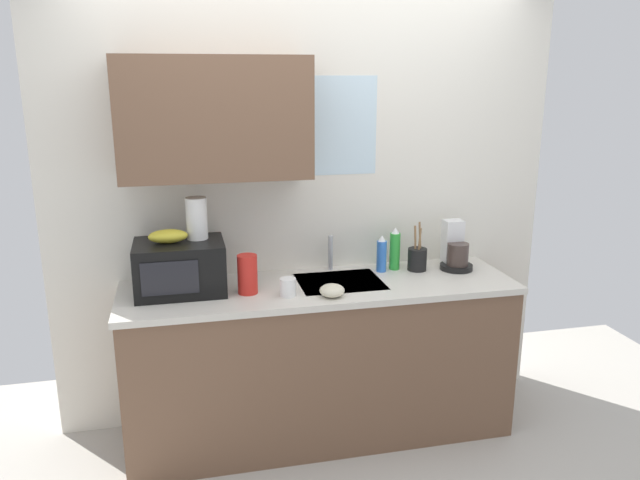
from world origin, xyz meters
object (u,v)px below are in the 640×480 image
microwave (180,267)px  cereal_canister (247,274)px  dish_soap_bottle_green (395,250)px  coffee_maker (455,251)px  dish_soap_bottle_blue (382,255)px  small_bowl (332,290)px  banana_bunch (168,236)px  mug_white (288,287)px  utensil_crock (417,258)px  paper_towel_roll (197,218)px

microwave → cereal_canister: size_ratio=2.23×
dish_soap_bottle_green → cereal_canister: bearing=-166.1°
coffee_maker → dish_soap_bottle_green: bearing=170.2°
dish_soap_bottle_blue → small_bowl: dish_soap_bottle_blue is taller
banana_bunch → mug_white: bearing=-18.0°
banana_bunch → small_bowl: size_ratio=1.54×
dish_soap_bottle_blue → cereal_canister: dish_soap_bottle_blue is taller
banana_bunch → cereal_canister: bearing=-14.4°
dish_soap_bottle_green → dish_soap_bottle_blue: bearing=-164.2°
microwave → utensil_crock: size_ratio=1.62×
dish_soap_bottle_green → cereal_canister: (-0.89, -0.22, -0.02)m
microwave → mug_white: size_ratio=4.84×
paper_towel_roll → dish_soap_bottle_green: bearing=3.5°
dish_soap_bottle_green → small_bowl: bearing=-141.8°
utensil_crock → small_bowl: 0.67m
coffee_maker → mug_white: 1.07m
microwave → cereal_canister: bearing=-16.1°
microwave → banana_bunch: (-0.05, 0.00, 0.17)m
microwave → paper_towel_roll: paper_towel_roll is taller
microwave → cereal_canister: (0.34, -0.10, -0.03)m
dish_soap_bottle_blue → cereal_canister: (-0.80, -0.19, 0.00)m
banana_bunch → paper_towel_roll: paper_towel_roll is taller
coffee_maker → small_bowl: (-0.82, -0.31, -0.07)m
dish_soap_bottle_green → mug_white: size_ratio=2.64×
coffee_maker → utensil_crock: (-0.23, 0.01, -0.03)m
banana_bunch → utensil_crock: (1.40, 0.07, -0.23)m
paper_towel_roll → dish_soap_bottle_green: size_ratio=0.88×
coffee_maker → dish_soap_bottle_green: (-0.35, 0.06, 0.01)m
paper_towel_roll → dish_soap_bottle_blue: (1.04, 0.04, -0.28)m
coffee_maker → microwave: bearing=-177.8°
banana_bunch → paper_towel_roll: size_ratio=0.91×
dish_soap_bottle_blue → utensil_crock: size_ratio=0.76×
microwave → small_bowl: bearing=-18.2°
coffee_maker → mug_white: coffee_maker is taller
mug_white → microwave: bearing=160.7°
microwave → small_bowl: microwave is taller
utensil_crock → paper_towel_roll: bearing=-179.1°
microwave → dish_soap_bottle_blue: 1.14m
dish_soap_bottle_blue → mug_white: size_ratio=2.28×
microwave → dish_soap_bottle_green: (1.23, 0.12, -0.02)m
dish_soap_bottle_blue → mug_white: (-0.60, -0.28, -0.05)m
coffee_maker → dish_soap_bottle_blue: 0.44m
microwave → mug_white: microwave is taller
paper_towel_roll → utensil_crock: 1.29m
mug_white → small_bowl: mug_white is taller
utensil_crock → banana_bunch: bearing=-177.1°
utensil_crock → microwave: bearing=-177.0°
paper_towel_roll → cereal_canister: size_ratio=1.07×
paper_towel_roll → dish_soap_bottle_blue: size_ratio=1.02×
paper_towel_roll → dish_soap_bottle_blue: bearing=2.4°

